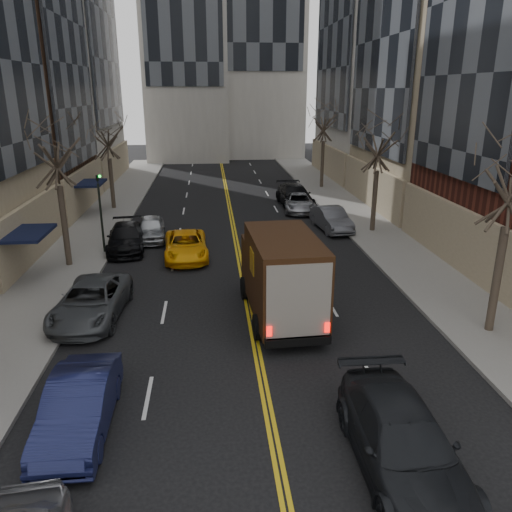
{
  "coord_description": "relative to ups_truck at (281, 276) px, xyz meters",
  "views": [
    {
      "loc": [
        -1.47,
        -4.98,
        8.71
      ],
      "look_at": [
        0.33,
        14.35,
        2.2
      ],
      "focal_mm": 35.0,
      "sensor_mm": 36.0,
      "label": 1
    }
  ],
  "objects": [
    {
      "name": "parked_lf_c",
      "position": [
        -7.5,
        0.62,
        -1.04
      ],
      "size": [
        2.75,
        5.37,
        1.45
      ],
      "primitive_type": "imported",
      "rotation": [
        0.0,
        0.0,
        -0.07
      ],
      "color": "#44484B",
      "rests_on": "ground"
    },
    {
      "name": "parked_rt_c",
      "position": [
        3.9,
        19.87,
        -0.96
      ],
      "size": [
        2.57,
        5.71,
        1.62
      ],
      "primitive_type": "imported",
      "rotation": [
        0.0,
        0.0,
        0.05
      ],
      "color": "black",
      "rests_on": "ground"
    },
    {
      "name": "parked_lf_d",
      "position": [
        -7.5,
        9.62,
        -1.06
      ],
      "size": [
        2.48,
        5.1,
        1.43
      ],
      "primitive_type": "imported",
      "rotation": [
        0.0,
        0.0,
        0.1
      ],
      "color": "black",
      "rests_on": "ground"
    },
    {
      "name": "tree_lf_far",
      "position": [
        -10.0,
        19.91,
        4.25
      ],
      "size": [
        3.2,
        3.2,
        8.12
      ],
      "color": "#382D23",
      "rests_on": "sidewalk_left"
    },
    {
      "name": "sidewalk_right",
      "position": [
        7.8,
        13.91,
        -1.7
      ],
      "size": [
        4.0,
        66.0,
        0.15
      ],
      "primitive_type": "cube",
      "color": "slate",
      "rests_on": "ground"
    },
    {
      "name": "tree_rt_far",
      "position": [
        7.6,
        26.91,
        4.97
      ],
      "size": [
        3.2,
        3.2,
        9.11
      ],
      "color": "#382D23",
      "rests_on": "sidewalk_right"
    },
    {
      "name": "observer_sedan",
      "position": [
        1.69,
        -8.66,
        -0.98
      ],
      "size": [
        2.25,
        5.49,
        1.59
      ],
      "rotation": [
        0.0,
        0.0,
        -0.01
      ],
      "color": "black",
      "rests_on": "ground"
    },
    {
      "name": "parked_lf_b",
      "position": [
        -6.3,
        -6.43,
        -1.02
      ],
      "size": [
        1.62,
        4.54,
        1.49
      ],
      "primitive_type": "imported",
      "rotation": [
        0.0,
        0.0,
        0.01
      ],
      "color": "#13173C",
      "rests_on": "ground"
    },
    {
      "name": "parked_lf_e",
      "position": [
        -6.3,
        11.55,
        -1.07
      ],
      "size": [
        1.99,
        4.25,
        1.41
      ],
      "primitive_type": "imported",
      "rotation": [
        0.0,
        0.0,
        0.08
      ],
      "color": "#A5A9AD",
      "rests_on": "ground"
    },
    {
      "name": "sidewalk_left",
      "position": [
        -10.2,
        13.91,
        -1.7
      ],
      "size": [
        4.0,
        66.0,
        0.15
      ],
      "primitive_type": "cube",
      "color": "slate",
      "rests_on": "ground"
    },
    {
      "name": "parked_rt_a",
      "position": [
        5.1,
        12.66,
        -1.03
      ],
      "size": [
        2.07,
        4.63,
        1.48
      ],
      "primitive_type": "imported",
      "rotation": [
        0.0,
        0.0,
        0.12
      ],
      "color": "#4C4D53",
      "rests_on": "ground"
    },
    {
      "name": "pedestrian",
      "position": [
        0.03,
        2.37,
        -0.88
      ],
      "size": [
        0.56,
        0.73,
        1.78
      ],
      "primitive_type": "imported",
      "rotation": [
        0.0,
        0.0,
        1.81
      ],
      "color": "black",
      "rests_on": "ground"
    },
    {
      "name": "traffic_signal",
      "position": [
        -8.59,
        8.9,
        1.05
      ],
      "size": [
        0.29,
        0.26,
        4.7
      ],
      "color": "black",
      "rests_on": "sidewalk_left"
    },
    {
      "name": "taxi",
      "position": [
        -4.06,
        7.91,
        -1.09
      ],
      "size": [
        2.55,
        5.02,
        1.36
      ],
      "primitive_type": "imported",
      "rotation": [
        0.0,
        0.0,
        0.06
      ],
      "color": "#FFB00A",
      "rests_on": "ground"
    },
    {
      "name": "parked_rt_b",
      "position": [
        3.9,
        18.07,
        -1.11
      ],
      "size": [
        2.5,
        4.9,
        1.33
      ],
      "primitive_type": "imported",
      "rotation": [
        0.0,
        0.0,
        -0.06
      ],
      "color": "#9FA1A6",
      "rests_on": "ground"
    },
    {
      "name": "tree_rt_mid",
      "position": [
        7.6,
        11.91,
        4.4
      ],
      "size": [
        3.2,
        3.2,
        8.32
      ],
      "color": "#382D23",
      "rests_on": "sidewalk_right"
    },
    {
      "name": "tree_lf_mid",
      "position": [
        -10.0,
        6.91,
        4.83
      ],
      "size": [
        3.2,
        3.2,
        8.91
      ],
      "color": "#382D23",
      "rests_on": "sidewalk_left"
    },
    {
      "name": "ups_truck",
      "position": [
        0.0,
        0.0,
        0.0
      ],
      "size": [
        2.9,
        6.54,
        3.51
      ],
      "rotation": [
        0.0,
        0.0,
        0.05
      ],
      "color": "black",
      "rests_on": "ground"
    }
  ]
}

